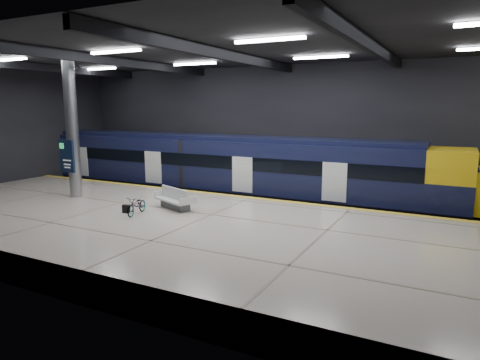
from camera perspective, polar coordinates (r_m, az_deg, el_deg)
The scene contains 10 objects.
ground at distance 19.32m, azimuth -2.23°, elevation -7.11°, with size 30.00×30.00×0.00m, color black.
room_shell at distance 18.48m, azimuth -2.34°, elevation 10.11°, with size 30.10×16.10×8.05m.
platform at distance 17.13m, azimuth -6.39°, elevation -7.48°, with size 30.00×11.00×1.10m, color beige.
safety_strip at distance 21.40m, azimuth 1.38°, elevation -2.36°, with size 30.00×0.40×0.01m, color gold.
rails at distance 24.07m, azimuth 4.24°, elevation -3.51°, with size 30.00×1.52×0.16m.
train at distance 24.68m, azimuth -0.70°, elevation 1.53°, with size 29.40×2.84×3.79m.
bench at distance 19.31m, azimuth -8.66°, elevation -2.83°, with size 2.31×1.62×0.94m.
bicycle at distance 18.60m, azimuth -13.60°, elevation -3.30°, with size 0.52×1.50×0.79m, color #99999E.
pannier_bag at distance 19.04m, azimuth -14.95°, elevation -3.73°, with size 0.30×0.18×0.35m, color black.
info_column at distance 22.82m, azimuth -21.53°, elevation 6.23°, with size 0.90×0.78×6.90m.
Camera 1 is at (9.12, -16.07, 5.65)m, focal length 32.00 mm.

